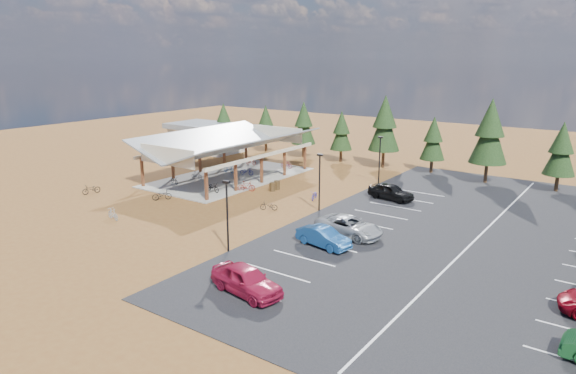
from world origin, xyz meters
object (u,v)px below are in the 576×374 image
at_px(bike_5, 239,176).
at_px(car_4, 391,192).
at_px(car_2, 349,226).
at_px(bike_16, 269,206).
at_px(bike_2, 229,169).
at_px(bike_14, 314,195).
at_px(car_0, 246,280).
at_px(lamp_post_0, 227,211).
at_px(bike_0, 174,180).
at_px(trash_bin_0, 272,187).
at_px(outbuilding, 207,137).
at_px(lamp_post_2, 380,157).
at_px(bike_6, 247,171).
at_px(bike_3, 251,161).
at_px(bike_1, 197,175).
at_px(bike_8, 91,189).
at_px(car_1, 323,237).
at_px(bike_pavilion, 229,144).
at_px(bike_12, 162,195).
at_px(bike_7, 286,164).
at_px(bike_4, 213,187).
at_px(bike_15, 247,186).
at_px(trash_bin_1, 277,185).
at_px(lamp_post_1, 320,178).
at_px(bike_13, 113,214).

distance_m(bike_5, car_4, 16.87).
bearing_deg(car_2, bike_16, 84.77).
bearing_deg(bike_16, bike_2, -153.58).
distance_m(bike_14, car_0, 20.65).
bearing_deg(lamp_post_0, bike_0, 147.70).
bearing_deg(lamp_post_0, trash_bin_0, 116.39).
relative_size(outbuilding, lamp_post_2, 2.14).
height_order(lamp_post_0, bike_6, lamp_post_0).
distance_m(bike_3, car_4, 21.29).
height_order(bike_1, bike_8, bike_1).
height_order(bike_16, car_1, car_1).
bearing_deg(bike_pavilion, car_0, -46.44).
distance_m(bike_6, bike_12, 12.51).
bearing_deg(bike_7, car_4, -112.70).
bearing_deg(bike_4, bike_5, 19.24).
xyz_separation_m(bike_4, bike_5, (-1.00, 5.13, 0.06)).
xyz_separation_m(trash_bin_0, bike_2, (-9.11, 3.64, 0.08)).
relative_size(bike_1, bike_15, 0.84).
distance_m(bike_pavilion, bike_2, 4.00).
relative_size(bike_0, bike_7, 0.98).
distance_m(bike_pavilion, trash_bin_1, 8.27).
xyz_separation_m(bike_0, bike_4, (5.62, -0.04, 0.09)).
distance_m(bike_pavilion, bike_0, 7.23).
relative_size(lamp_post_1, trash_bin_1, 5.71).
bearing_deg(bike_12, bike_16, -128.95).
xyz_separation_m(bike_4, bike_13, (-0.75, -11.24, -0.09)).
relative_size(lamp_post_0, trash_bin_1, 5.71).
relative_size(trash_bin_1, bike_12, 0.49).
bearing_deg(bike_1, bike_0, 164.37).
bearing_deg(bike_4, bike_16, -92.33).
distance_m(lamp_post_2, bike_0, 21.95).
bearing_deg(bike_7, bike_12, 170.48).
height_order(bike_2, car_0, car_0).
bearing_deg(bike_0, bike_14, -60.23).
relative_size(trash_bin_1, bike_0, 0.59).
xyz_separation_m(lamp_post_0, bike_6, (-14.05, 18.85, -2.45)).
distance_m(bike_6, car_1, 23.70).
bearing_deg(lamp_post_0, bike_pavilion, 131.42).
height_order(bike_pavilion, bike_12, bike_pavilion).
bearing_deg(car_0, bike_pavilion, 53.43).
bearing_deg(trash_bin_1, lamp_post_0, -64.66).
xyz_separation_m(bike_6, bike_13, (1.31, -19.00, -0.03)).
bearing_deg(bike_1, bike_3, -5.93).
xyz_separation_m(lamp_post_0, bike_2, (-16.56, 18.65, -2.45)).
bearing_deg(bike_8, bike_2, 81.42).
relative_size(bike_1, car_4, 0.33).
xyz_separation_m(bike_2, bike_6, (2.51, 0.21, -0.00)).
height_order(lamp_post_0, bike_12, lamp_post_0).
bearing_deg(bike_12, trash_bin_1, -90.73).
height_order(bike_15, car_2, car_2).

